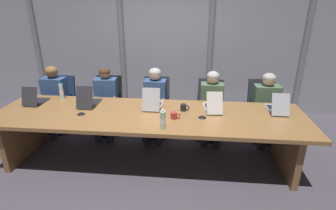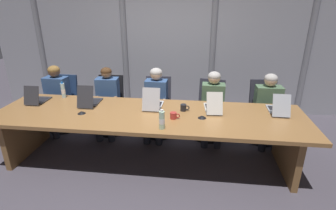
{
  "view_description": "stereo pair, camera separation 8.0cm",
  "coord_description": "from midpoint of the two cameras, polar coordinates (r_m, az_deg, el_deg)",
  "views": [
    {
      "loc": [
        0.59,
        -3.24,
        2.17
      ],
      "look_at": [
        0.26,
        0.09,
        0.84
      ],
      "focal_mm": 28.14,
      "sensor_mm": 36.0,
      "label": 1
    },
    {
      "loc": [
        0.66,
        -3.23,
        2.17
      ],
      "look_at": [
        0.26,
        0.09,
        0.84
      ],
      "focal_mm": 28.14,
      "sensor_mm": 36.0,
      "label": 2
    }
  ],
  "objects": [
    {
      "name": "laptop_left_mid",
      "position": [
        4.03,
        -16.01,
        0.96
      ],
      "size": [
        0.24,
        0.44,
        0.32
      ],
      "rotation": [
        0.0,
        0.0,
        1.58
      ],
      "color": "#2D2D33",
      "rests_on": "conference_table"
    },
    {
      "name": "coffee_mug_near",
      "position": [
        3.41,
        1.91,
        -2.3
      ],
      "size": [
        0.13,
        0.09,
        0.09
      ],
      "color": "#B2332D",
      "rests_on": "conference_table"
    },
    {
      "name": "person_center",
      "position": [
        4.33,
        -2.18,
        1.23
      ],
      "size": [
        0.37,
        0.55,
        1.17
      ],
      "rotation": [
        0.0,
        0.0,
        -1.59
      ],
      "color": "#335184",
      "rests_on": "ground_plane"
    },
    {
      "name": "office_chair_left_mid",
      "position": [
        4.79,
        -11.95,
        -1.18
      ],
      "size": [
        0.6,
        0.6,
        0.96
      ],
      "rotation": [
        0.0,
        0.0,
        -1.54
      ],
      "color": "black",
      "rests_on": "ground_plane"
    },
    {
      "name": "laptop_right_end",
      "position": [
        3.92,
        23.21,
        -0.65
      ],
      "size": [
        0.24,
        0.45,
        0.3
      ],
      "rotation": [
        0.0,
        0.0,
        1.55
      ],
      "color": "#A8ADB7",
      "rests_on": "conference_table"
    },
    {
      "name": "person_right_end",
      "position": [
        4.44,
        21.47,
        -0.03
      ],
      "size": [
        0.42,
        0.55,
        1.13
      ],
      "rotation": [
        0.0,
        0.0,
        -1.54
      ],
      "color": "#4C6B4C",
      "rests_on": "ground_plane"
    },
    {
      "name": "laptop_center",
      "position": [
        3.77,
        -2.64,
        0.38
      ],
      "size": [
        0.25,
        0.43,
        0.33
      ],
      "rotation": [
        0.0,
        0.0,
        1.56
      ],
      "color": "#BCBCC1",
      "rests_on": "conference_table"
    },
    {
      "name": "coffee_mug_far",
      "position": [
        3.66,
        4.03,
        -0.57
      ],
      "size": [
        0.13,
        0.08,
        0.09
      ],
      "color": "black",
      "rests_on": "conference_table"
    },
    {
      "name": "person_left_mid",
      "position": [
        4.53,
        -12.59,
        1.44
      ],
      "size": [
        0.41,
        0.57,
        1.15
      ],
      "rotation": [
        0.0,
        0.0,
        -1.49
      ],
      "color": "#335184",
      "rests_on": "ground_plane"
    },
    {
      "name": "laptop_left_end",
      "position": [
        4.4,
        -25.96,
        1.24
      ],
      "size": [
        0.23,
        0.38,
        0.29
      ],
      "rotation": [
        0.0,
        0.0,
        1.57
      ],
      "color": "#2D2D33",
      "rests_on": "conference_table"
    },
    {
      "name": "office_chair_center",
      "position": [
        4.59,
        -1.69,
        -1.7
      ],
      "size": [
        0.6,
        0.6,
        0.96
      ],
      "rotation": [
        0.0,
        0.0,
        -1.51
      ],
      "color": "#2D2D38",
      "rests_on": "ground_plane"
    },
    {
      "name": "office_chair_left_end",
      "position": [
        5.13,
        -21.2,
        -0.74
      ],
      "size": [
        0.6,
        0.6,
        0.94
      ],
      "rotation": [
        0.0,
        0.0,
        -1.6
      ],
      "color": "navy",
      "rests_on": "ground_plane"
    },
    {
      "name": "ground_plane",
      "position": [
        3.95,
        -3.39,
        -11.81
      ],
      "size": [
        14.55,
        14.55,
        0.0
      ],
      "primitive_type": "plane",
      "color": "#47424C"
    },
    {
      "name": "conference_mic_left_side",
      "position": [
        3.75,
        -17.65,
        -1.53
      ],
      "size": [
        0.11,
        0.11,
        0.03
      ],
      "primitive_type": "cone",
      "color": "black",
      "rests_on": "conference_table"
    },
    {
      "name": "office_chair_right_end",
      "position": [
        4.68,
        20.34,
        -2.61
      ],
      "size": [
        0.6,
        0.6,
        0.97
      ],
      "rotation": [
        0.0,
        0.0,
        -1.47
      ],
      "color": "#2D2D38",
      "rests_on": "ground_plane"
    },
    {
      "name": "person_right_mid",
      "position": [
        4.29,
        10.19,
        0.49
      ],
      "size": [
        0.38,
        0.55,
        1.14
      ],
      "rotation": [
        0.0,
        0.0,
        -1.6
      ],
      "color": "#4C6B4C",
      "rests_on": "ground_plane"
    },
    {
      "name": "conference_table",
      "position": [
        3.65,
        -3.6,
        -3.81
      ],
      "size": [
        4.24,
        1.15,
        0.74
      ],
      "color": "olive",
      "rests_on": "ground_plane"
    },
    {
      "name": "curtain_backdrop",
      "position": [
        5.4,
        0.28,
        14.34
      ],
      "size": [
        7.27,
        0.17,
        2.98
      ],
      "color": "#9999A0",
      "rests_on": "ground_plane"
    },
    {
      "name": "water_bottle_primary",
      "position": [
        4.44,
        -21.29,
        2.95
      ],
      "size": [
        0.06,
        0.06,
        0.26
      ],
      "color": "silver",
      "rests_on": "conference_table"
    },
    {
      "name": "conference_mic_middle",
      "position": [
        3.47,
        8.04,
        -2.55
      ],
      "size": [
        0.11,
        0.11,
        0.03
      ],
      "primitive_type": "cone",
      "color": "black",
      "rests_on": "conference_table"
    },
    {
      "name": "office_chair_right_mid",
      "position": [
        4.55,
        9.41,
        -2.28
      ],
      "size": [
        0.6,
        0.61,
        0.94
      ],
      "rotation": [
        0.0,
        0.0,
        -1.74
      ],
      "color": "#2D2D38",
      "rests_on": "ground_plane"
    },
    {
      "name": "person_left_end",
      "position": [
        4.92,
        -22.88,
        1.97
      ],
      "size": [
        0.42,
        0.56,
        1.16
      ],
      "rotation": [
        0.0,
        0.0,
        -1.62
      ],
      "color": "#335184",
      "rests_on": "ground_plane"
    },
    {
      "name": "laptop_right_mid",
      "position": [
        3.73,
        10.28,
        -0.24
      ],
      "size": [
        0.25,
        0.48,
        0.3
      ],
      "rotation": [
        0.0,
        0.0,
        1.65
      ],
      "color": "beige",
      "rests_on": "conference_table"
    },
    {
      "name": "water_bottle_secondary",
      "position": [
        3.12,
        -0.6,
        -3.29
      ],
      "size": [
        0.07,
        0.07,
        0.25
      ],
      "color": "#ADD1B2",
      "rests_on": "conference_table"
    }
  ]
}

